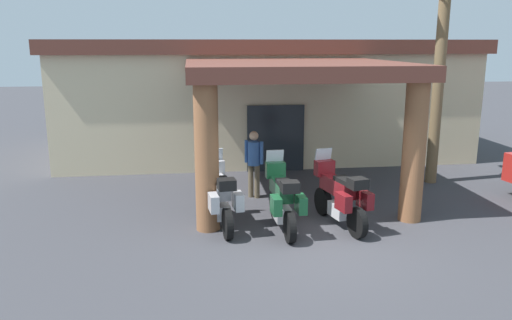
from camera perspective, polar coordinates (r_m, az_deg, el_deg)
The scene contains 7 objects.
ground_plane at distance 10.56m, azimuth 7.71°, elevation -9.30°, with size 80.00×80.00×0.00m, color #38383D.
motel_building at distance 18.78m, azimuth 0.71°, elevation 7.27°, with size 14.19×11.92×4.08m.
motorcycle_silver at distance 11.19m, azimuth -3.95°, elevation -4.11°, with size 0.76×2.21×1.61m.
motorcycle_green at distance 11.01m, azimuth 2.98°, elevation -4.38°, with size 0.71×2.21×1.61m.
motorcycle_maroon at distance 11.36m, azimuth 9.45°, elevation -3.99°, with size 0.93×2.19×1.61m.
pedestrian at distance 13.19m, azimuth -0.24°, elevation 0.08°, with size 0.46×0.33×1.77m.
palm_tree_near_portico at distance 15.22m, azimuth 20.45°, elevation 15.23°, with size 2.31×2.38×6.55m.
Camera 1 is at (-2.63, -9.41, 4.01)m, focal length 35.60 mm.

